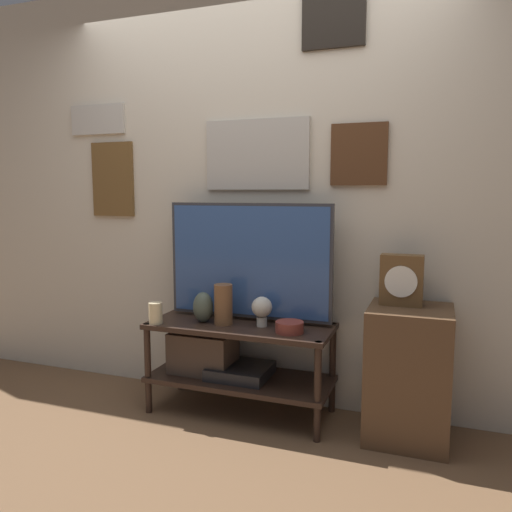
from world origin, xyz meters
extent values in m
plane|color=brown|center=(0.00, 0.00, 0.00)|extent=(12.00, 12.00, 0.00)
cube|color=beige|center=(0.00, 0.55, 1.35)|extent=(6.40, 0.06, 2.70)
cube|color=#B2ADA3|center=(0.02, 0.51, 1.58)|extent=(0.67, 0.02, 0.43)
cube|color=#B2BCC6|center=(0.02, 0.50, 1.58)|extent=(0.64, 0.01, 0.40)
cube|color=#B7B2A8|center=(-1.16, 0.51, 1.85)|extent=(0.43, 0.02, 0.20)
cube|color=beige|center=(-1.16, 0.50, 1.85)|extent=(0.39, 0.01, 0.17)
cube|color=#4C2D19|center=(0.65, 0.51, 1.56)|extent=(0.33, 0.02, 0.36)
cube|color=white|center=(0.65, 0.50, 1.56)|extent=(0.29, 0.01, 0.32)
cube|color=black|center=(0.91, 0.51, 0.84)|extent=(0.19, 0.02, 0.18)
cube|color=slate|center=(0.91, 0.50, 0.84)|extent=(0.15, 0.01, 0.15)
cube|color=brown|center=(-1.05, 0.51, 1.44)|extent=(0.33, 0.02, 0.51)
cube|color=white|center=(-1.05, 0.50, 1.44)|extent=(0.29, 0.01, 0.47)
cube|color=black|center=(0.49, 0.51, 2.33)|extent=(0.37, 0.02, 0.33)
cube|color=white|center=(0.49, 0.50, 2.33)|extent=(0.33, 0.01, 0.29)
cube|color=black|center=(0.00, 0.27, 0.54)|extent=(1.12, 0.46, 0.03)
cube|color=black|center=(0.00, 0.27, 0.21)|extent=(1.12, 0.46, 0.03)
cylinder|color=black|center=(-0.53, 0.07, 0.28)|extent=(0.04, 0.04, 0.56)
cylinder|color=black|center=(0.53, 0.07, 0.28)|extent=(0.04, 0.04, 0.56)
cylinder|color=black|center=(-0.53, 0.47, 0.28)|extent=(0.04, 0.04, 0.56)
cylinder|color=black|center=(0.53, 0.47, 0.28)|extent=(0.04, 0.04, 0.56)
cube|color=black|center=(0.00, 0.27, 0.26)|extent=(0.36, 0.32, 0.07)
cube|color=#47382D|center=(-0.25, 0.27, 0.35)|extent=(0.39, 0.25, 0.25)
cylinder|color=#333338|center=(-0.27, 0.37, 0.57)|extent=(0.05, 0.05, 0.02)
cylinder|color=#333338|center=(0.31, 0.37, 0.57)|extent=(0.05, 0.05, 0.02)
cube|color=#333338|center=(0.02, 0.37, 0.93)|extent=(1.04, 0.04, 0.70)
cube|color=#33518C|center=(0.02, 0.36, 0.93)|extent=(1.00, 0.01, 0.67)
ellipsoid|color=#4C5647|center=(-0.23, 0.23, 0.65)|extent=(0.12, 0.12, 0.19)
cylinder|color=brown|center=(0.33, 0.19, 0.59)|extent=(0.16, 0.16, 0.06)
cylinder|color=brown|center=(-0.09, 0.23, 0.68)|extent=(0.11, 0.11, 0.24)
cylinder|color=beige|center=(-0.48, 0.10, 0.62)|extent=(0.08, 0.08, 0.13)
cylinder|color=beige|center=(0.14, 0.26, 0.59)|extent=(0.06, 0.06, 0.06)
sphere|color=beige|center=(0.14, 0.26, 0.67)|extent=(0.12, 0.12, 0.12)
cube|color=#513823|center=(0.98, 0.28, 0.37)|extent=(0.44, 0.43, 0.73)
cube|color=brown|center=(0.92, 0.33, 0.87)|extent=(0.23, 0.10, 0.28)
cylinder|color=white|center=(0.92, 0.28, 0.87)|extent=(0.17, 0.01, 0.17)
camera|label=1|loc=(1.10, -2.45, 1.34)|focal=35.00mm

